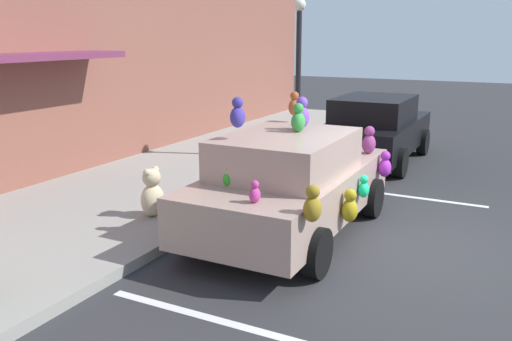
{
  "coord_description": "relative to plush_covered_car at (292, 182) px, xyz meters",
  "views": [
    {
      "loc": [
        -7.32,
        -1.26,
        2.91
      ],
      "look_at": [
        -0.21,
        2.38,
        0.9
      ],
      "focal_mm": 37.77,
      "sensor_mm": 36.0,
      "label": 1
    }
  ],
  "objects": [
    {
      "name": "ground_plane",
      "position": [
        0.25,
        -1.77,
        -0.81
      ],
      "size": [
        60.0,
        60.0,
        0.0
      ],
      "primitive_type": "plane",
      "color": "#2D2D30"
    },
    {
      "name": "sidewalk",
      "position": [
        0.25,
        3.23,
        -0.73
      ],
      "size": [
        24.0,
        4.0,
        0.15
      ],
      "primitive_type": "cube",
      "color": "gray",
      "rests_on": "ground"
    },
    {
      "name": "storefront_building",
      "position": [
        0.24,
        5.37,
        2.39
      ],
      "size": [
        24.0,
        1.25,
        6.4
      ],
      "color": "brown",
      "rests_on": "ground"
    },
    {
      "name": "parking_stripe_front",
      "position": [
        2.73,
        -0.77,
        -0.8
      ],
      "size": [
        0.12,
        3.6,
        0.01
      ],
      "primitive_type": "cube",
      "color": "silver",
      "rests_on": "ground"
    },
    {
      "name": "parking_stripe_rear",
      "position": [
        -2.71,
        -0.77,
        -0.8
      ],
      "size": [
        0.12,
        3.6,
        0.01
      ],
      "primitive_type": "cube",
      "color": "silver",
      "rests_on": "ground"
    },
    {
      "name": "plush_covered_car",
      "position": [
        0.0,
        0.0,
        0.0
      ],
      "size": [
        4.17,
        2.12,
        2.12
      ],
      "color": "tan",
      "rests_on": "ground"
    },
    {
      "name": "parked_sedan_behind",
      "position": [
        5.28,
        0.17,
        -0.02
      ],
      "size": [
        4.11,
        2.0,
        1.54
      ],
      "color": "black",
      "rests_on": "ground"
    },
    {
      "name": "teddy_bear_on_sidewalk",
      "position": [
        -0.65,
        2.08,
        -0.29
      ],
      "size": [
        0.41,
        0.34,
        0.78
      ],
      "color": "beige",
      "rests_on": "sidewalk"
    },
    {
      "name": "street_lamp_post",
      "position": [
        4.31,
        1.73,
        1.54
      ],
      "size": [
        0.28,
        0.28,
        3.55
      ],
      "color": "black",
      "rests_on": "sidewalk"
    }
  ]
}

